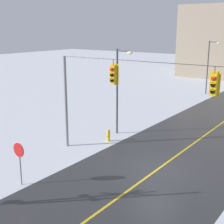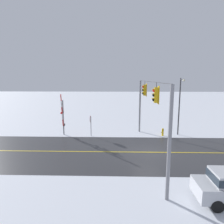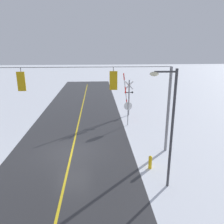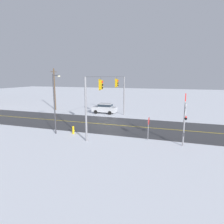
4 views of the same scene
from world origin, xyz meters
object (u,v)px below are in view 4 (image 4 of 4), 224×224
at_px(fire_hydrant, 73,130).
at_px(utility_pole, 55,89).
at_px(railroad_crossing, 184,121).
at_px(parked_car_silver, 105,108).
at_px(streetlamp_near, 55,98).
at_px(stop_sign, 149,123).

bearing_deg(fire_hydrant, utility_pole, 40.64).
bearing_deg(railroad_crossing, parked_car_silver, 44.45).
height_order(streetlamp_near, utility_pole, utility_pole).
bearing_deg(streetlamp_near, fire_hydrant, -79.65).
bearing_deg(utility_pole, stop_sign, -123.13).
xyz_separation_m(fire_hydrant, utility_pole, (12.83, 11.01, 3.49)).
xyz_separation_m(streetlamp_near, utility_pole, (13.17, 9.14, 0.04)).
distance_m(stop_sign, fire_hydrant, 8.26).
height_order(stop_sign, streetlamp_near, streetlamp_near).
height_order(railroad_crossing, fire_hydrant, railroad_crossing).
xyz_separation_m(stop_sign, parked_car_silver, (12.12, 9.12, -0.76)).
bearing_deg(parked_car_silver, streetlamp_near, 175.96).
bearing_deg(railroad_crossing, utility_pole, 59.88).
distance_m(railroad_crossing, utility_pole, 25.97).
relative_size(railroad_crossing, streetlamp_near, 0.73).
xyz_separation_m(parked_car_silver, utility_pole, (0.39, 10.04, 3.00)).
xyz_separation_m(streetlamp_near, fire_hydrant, (0.34, -1.87, -3.45)).
relative_size(streetlamp_near, fire_hydrant, 7.39).
relative_size(stop_sign, utility_pole, 0.31).
distance_m(parked_car_silver, fire_hydrant, 12.49).
distance_m(stop_sign, utility_pole, 23.00).
height_order(stop_sign, railroad_crossing, railroad_crossing).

